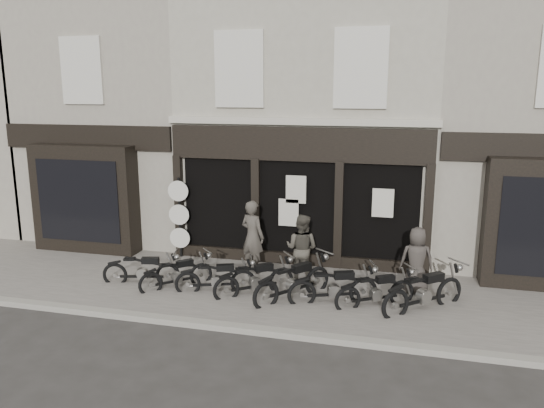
% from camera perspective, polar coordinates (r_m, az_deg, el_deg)
% --- Properties ---
extents(ground_plane, '(90.00, 90.00, 0.00)m').
position_cam_1_polar(ground_plane, '(12.28, -0.21, -11.22)').
color(ground_plane, '#2D2B28').
rests_on(ground_plane, ground).
extents(pavement, '(30.00, 4.20, 0.12)m').
position_cam_1_polar(pavement, '(13.06, 0.79, -9.44)').
color(pavement, '#625C57').
rests_on(pavement, ground_plane).
extents(kerb, '(30.00, 0.25, 0.13)m').
position_cam_1_polar(kerb, '(11.15, -1.85, -13.40)').
color(kerb, gray).
rests_on(kerb, ground_plane).
extents(central_building, '(7.30, 6.22, 8.34)m').
position_cam_1_polar(central_building, '(17.09, 4.83, 9.55)').
color(central_building, '#A7A18F').
rests_on(central_building, ground).
extents(neighbour_left, '(5.60, 6.73, 8.34)m').
position_cam_1_polar(neighbour_left, '(19.14, -14.56, 9.38)').
color(neighbour_left, gray).
rests_on(neighbour_left, ground).
extents(neighbour_right, '(5.60, 6.73, 8.34)m').
position_cam_1_polar(neighbour_right, '(17.18, 26.40, 8.20)').
color(neighbour_right, gray).
rests_on(neighbour_right, ground).
extents(motorcycle_0, '(1.94, 0.74, 0.94)m').
position_cam_1_polar(motorcycle_0, '(13.80, -13.76, -7.19)').
color(motorcycle_0, black).
rests_on(motorcycle_0, ground).
extents(motorcycle_1, '(1.50, 1.51, 0.92)m').
position_cam_1_polar(motorcycle_1, '(13.38, -10.15, -7.71)').
color(motorcycle_1, black).
rests_on(motorcycle_1, ground).
extents(motorcycle_2, '(1.87, 0.93, 0.93)m').
position_cam_1_polar(motorcycle_2, '(12.97, -5.98, -8.19)').
color(motorcycle_2, black).
rests_on(motorcycle_2, ground).
extents(motorcycle_3, '(1.74, 1.48, 0.99)m').
position_cam_1_polar(motorcycle_3, '(12.74, -1.82, -8.41)').
color(motorcycle_3, black).
rests_on(motorcycle_3, ground).
extents(motorcycle_4, '(1.62, 1.91, 1.08)m').
position_cam_1_polar(motorcycle_4, '(12.49, 2.31, -8.67)').
color(motorcycle_4, black).
rests_on(motorcycle_4, ground).
extents(motorcycle_5, '(2.00, 1.04, 1.01)m').
position_cam_1_polar(motorcycle_5, '(12.33, 6.68, -9.18)').
color(motorcycle_5, black).
rests_on(motorcycle_5, ground).
extents(motorcycle_6, '(1.78, 1.26, 0.95)m').
position_cam_1_polar(motorcycle_6, '(12.33, 11.14, -9.45)').
color(motorcycle_6, black).
rests_on(motorcycle_6, ground).
extents(motorcycle_7, '(1.86, 1.72, 1.09)m').
position_cam_1_polar(motorcycle_7, '(12.34, 16.04, -9.43)').
color(motorcycle_7, black).
rests_on(motorcycle_7, ground).
extents(man_left, '(0.83, 0.71, 1.94)m').
position_cam_1_polar(man_left, '(13.99, -2.10, -3.50)').
color(man_left, '#443F38').
rests_on(man_left, pavement).
extents(man_centre, '(0.97, 0.83, 1.75)m').
position_cam_1_polar(man_centre, '(13.28, 3.20, -4.81)').
color(man_centre, '#433F36').
rests_on(man_centre, pavement).
extents(man_right, '(0.84, 0.60, 1.61)m').
position_cam_1_polar(man_right, '(13.07, 15.29, -5.86)').
color(man_right, '#3A3531').
rests_on(man_right, pavement).
extents(advert_sign_post, '(0.59, 0.38, 2.44)m').
position_cam_1_polar(advert_sign_post, '(15.40, -9.91, -1.81)').
color(advert_sign_post, black).
rests_on(advert_sign_post, ground).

